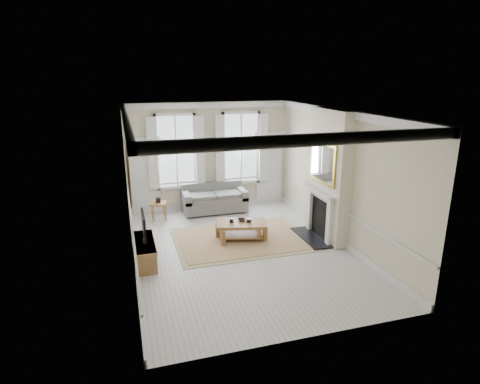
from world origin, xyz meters
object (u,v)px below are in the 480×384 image
object	(u,v)px
side_table	(158,206)
coffee_table	(241,225)
tv_stand	(145,252)
sofa	(214,200)

from	to	relation	value
side_table	coffee_table	distance (m)	2.91
side_table	tv_stand	xyz separation A→B (m)	(-0.60, -2.79, -0.17)
sofa	coffee_table	size ratio (longest dim) A/B	1.38
coffee_table	tv_stand	distance (m)	2.61
sofa	tv_stand	xyz separation A→B (m)	(-2.36, -3.05, -0.11)
sofa	tv_stand	distance (m)	3.86
sofa	side_table	size ratio (longest dim) A/B	3.70
sofa	tv_stand	size ratio (longest dim) A/B	1.38
side_table	coffee_table	xyz separation A→B (m)	(1.93, -2.18, -0.02)
side_table	coffee_table	size ratio (longest dim) A/B	0.37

